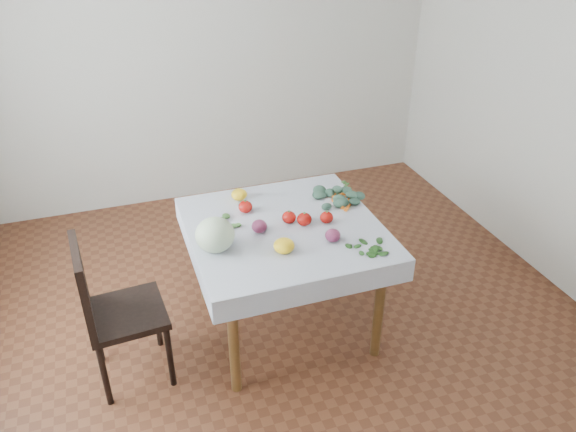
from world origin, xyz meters
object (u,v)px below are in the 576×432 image
object	(u,v)px
chair	(108,306)
cabbage	(215,235)
table	(284,241)
carrot_bunch	(345,197)
heirloom_back	(239,194)

from	to	relation	value
chair	cabbage	distance (m)	0.70
table	carrot_bunch	world-z (taller)	carrot_bunch
table	chair	world-z (taller)	chair
heirloom_back	chair	bearing A→B (deg)	-148.77
carrot_bunch	chair	bearing A→B (deg)	-167.95
table	heirloom_back	distance (m)	0.46
chair	carrot_bunch	world-z (taller)	chair
chair	heirloom_back	xyz separation A→B (m)	(0.89, 0.54, 0.26)
chair	heirloom_back	world-z (taller)	chair
chair	cabbage	bearing A→B (deg)	1.13
carrot_bunch	table	bearing A→B (deg)	-157.37
cabbage	heirloom_back	xyz separation A→B (m)	(0.27, 0.53, -0.06)
table	heirloom_back	world-z (taller)	heirloom_back
cabbage	carrot_bunch	xyz separation A→B (m)	(0.92, 0.32, -0.08)
chair	carrot_bunch	xyz separation A→B (m)	(1.54, 0.33, 0.24)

